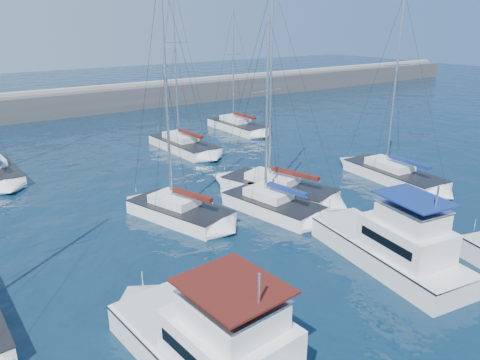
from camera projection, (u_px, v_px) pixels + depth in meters
ground at (341, 282)px, 23.51m from camera, size 220.00×220.00×0.00m
breakwater at (64, 106)px, 63.79m from camera, size 160.00×6.00×4.45m
motor_yacht_port_inner at (217, 350)px, 17.04m from camera, size 4.83×9.62×4.69m
motor_yacht_stbd_inner at (394, 248)px, 24.58m from camera, size 4.46×9.71×4.69m
sailboat_mid_b at (179, 211)px, 30.72m from camera, size 5.18×7.71×15.72m
sailboat_mid_c at (272, 205)px, 31.76m from camera, size 4.30×7.41×13.02m
sailboat_mid_d at (278, 188)px, 34.90m from camera, size 5.71×9.21×15.11m
sailboat_mid_e at (393, 174)px, 37.93m from camera, size 3.63×8.79×14.61m
sailboat_back_b at (183, 145)px, 46.66m from camera, size 3.68×9.09×16.61m
sailboat_back_c at (238, 126)px, 54.78m from camera, size 3.39×8.55×13.73m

